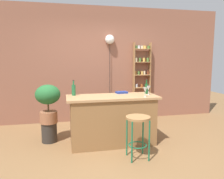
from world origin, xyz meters
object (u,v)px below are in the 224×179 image
Objects in this scene: spice_shelf at (142,80)px; cookbook at (122,92)px; pendant_globe_light at (110,40)px; bottle_sauce_amber at (146,88)px; bar_stool at (138,127)px; wine_glass_left at (148,89)px; potted_plant at (48,100)px; wine_glass_center at (145,90)px; bottle_wine_red at (74,90)px; plant_stool at (49,132)px.

cookbook is at bearing -124.49° from spice_shelf.
pendant_globe_light reaches higher than cookbook.
bottle_sauce_amber is at bearing -74.07° from pendant_globe_light.
bar_stool is 2.67m from pendant_globe_light.
wine_glass_left is at bearing -95.56° from bottle_sauce_amber.
pendant_globe_light is (1.41, 1.21, 1.19)m from potted_plant.
cookbook is at bearing 90.77° from bar_stool.
wine_glass_center is at bearing -114.44° from bottle_sauce_amber.
wine_glass_center is 0.57m from cookbook.
wine_glass_center is (-0.14, -0.20, 0.00)m from wine_glass_left.
cookbook is at bearing -3.02° from potted_plant.
bar_stool is at bearing -98.40° from cookbook.
wine_glass_left reaches higher than bar_stool.
pendant_globe_light reaches higher than bottle_sauce_amber.
bottle_wine_red reaches higher than wine_glass_left.
bottle_sauce_amber is at bearing -6.84° from plant_stool.
bottle_sauce_amber is 1.67× the size of wine_glass_left.
plant_stool is (-1.39, 1.01, -0.32)m from bar_stool.
wine_glass_center is (-0.56, -1.73, -0.01)m from spice_shelf.
bottle_wine_red is 1.28m from wine_glass_center.
spice_shelf is 2.66m from plant_stool.
wine_glass_left is (-0.43, -1.54, -0.01)m from spice_shelf.
wine_glass_left is (1.81, -0.35, 0.21)m from potted_plant.
bottle_sauce_amber reaches higher than plant_stool.
potted_plant is 1.86m from wine_glass_left.
bottle_sauce_amber is 1.30× the size of cookbook.
bottle_wine_red reaches higher than bar_stool.
potted_plant is 2.21m from pendant_globe_light.
plant_stool is at bearing 173.16° from bottle_sauce_amber.
bar_stool is at bearing -36.06° from potted_plant.
bottle_sauce_amber is at bearing -106.48° from spice_shelf.
spice_shelf is 2.54m from potted_plant.
bottle_sauce_amber is 1.79m from pendant_globe_light.
spice_shelf is 11.85× the size of wine_glass_left.
bottle_sauce_amber is (-0.41, -1.40, -0.03)m from spice_shelf.
bottle_sauce_amber is at bearing -27.21° from cookbook.
pendant_globe_light is (-0.41, 1.43, 0.99)m from bottle_sauce_amber.
bar_stool is at bearing -122.73° from wine_glass_left.
pendant_globe_light is (-0.40, 1.57, 0.98)m from wine_glass_left.
bottle_sauce_amber is at bearing -6.84° from potted_plant.
plant_stool is 0.51× the size of potted_plant.
cookbook is (-0.45, 0.15, -0.09)m from bottle_sauce_amber.
bar_stool is at bearing -36.06° from plant_stool.
bottle_wine_red is at bearing 170.31° from wine_glass_left.
bottle_wine_red reaches higher than cookbook.
bottle_wine_red is 1.70× the size of wine_glass_left.
wine_glass_left is at bearing -9.69° from bottle_wine_red.
spice_shelf is at bearing 68.82° from bar_stool.
spice_shelf is 1.27m from pendant_globe_light.
bottle_sauce_amber is at bearing -3.97° from bottle_wine_red.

